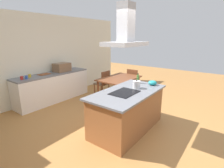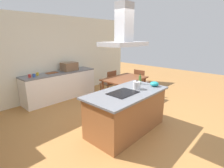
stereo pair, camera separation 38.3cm
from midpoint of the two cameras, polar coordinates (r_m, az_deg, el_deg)
The scene contains 17 objects.
ground at distance 4.94m, azimuth -12.45°, elevation -9.11°, with size 16.00×16.00×0.00m, color #AD753D.
wall_back at distance 5.99m, azimuth -24.39°, elevation 7.68°, with size 7.20×0.10×2.70m, color silver.
kitchen_island at distance 3.82m, azimuth 2.28°, elevation -8.82°, with size 1.88×0.97×0.90m.
cooktop at distance 3.55m, azimuth 1.12°, elevation -2.89°, with size 0.60×0.44×0.01m, color black.
tea_kettle at distance 3.86m, azimuth 5.36°, elevation -0.22°, with size 0.22×0.17×0.20m.
olive_oil_bottle at distance 4.27m, azimuth 6.06°, elevation 1.60°, with size 0.06×0.06×0.25m.
mixing_bowl at distance 4.17m, azimuth 10.78°, elevation 0.37°, with size 0.20×0.20×0.11m, color teal.
back_counter at distance 5.91m, azimuth -20.67°, elevation -0.98°, with size 2.43×0.62×0.90m.
countertop_microwave at distance 5.99m, azimuth -18.10°, elevation 5.28°, with size 0.50×0.38×0.28m, color brown.
coffee_mug_red at distance 5.33m, azimuth -29.69°, elevation 1.74°, with size 0.08×0.08×0.09m, color red.
coffee_mug_blue at distance 5.35m, azimuth -28.50°, elevation 1.95°, with size 0.08×0.08×0.09m, color #2D56B2.
coffee_mug_yellow at distance 5.52m, azimuth -27.54°, elevation 2.44°, with size 0.08×0.08×0.09m, color gold.
cutting_board at distance 5.72m, azimuth -23.41°, elevation 2.98°, with size 0.34×0.24×0.02m, color brown.
dining_table at distance 5.51m, azimuth 0.46°, elevation 1.25°, with size 1.40×0.90×0.75m.
chair_facing_back_wall at distance 5.96m, azimuth -4.70°, elevation 0.71°, with size 0.42×0.42×0.89m.
chair_at_right_end at distance 6.29m, azimuth 5.41°, elevation 1.49°, with size 0.42×0.42×0.89m.
range_hood at distance 3.37m, azimuth 1.23°, elevation 16.78°, with size 0.90×0.55×0.78m.
Camera 1 is at (-3.00, -1.82, 2.03)m, focal length 27.51 mm.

